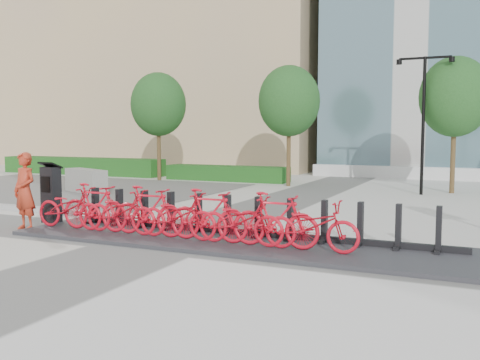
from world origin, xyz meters
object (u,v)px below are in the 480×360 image
at_px(bike_0, 70,207).
at_px(kiosk, 51,193).
at_px(worker_red, 25,191).
at_px(jersey_barrier, 86,181).

distance_m(bike_0, kiosk, 1.09).
xyz_separation_m(bike_0, worker_red, (-1.14, -0.22, 0.35)).
height_order(bike_0, kiosk, kiosk).
bearing_deg(jersey_barrier, kiosk, -32.44).
bearing_deg(jersey_barrier, bike_0, -28.58).
relative_size(bike_0, jersey_barrier, 0.79).
relative_size(kiosk, worker_red, 0.82).
bearing_deg(worker_red, bike_0, 21.02).
xyz_separation_m(worker_red, jersey_barrier, (-3.97, 6.76, -0.47)).
xyz_separation_m(kiosk, worker_red, (-0.17, -0.66, 0.12)).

